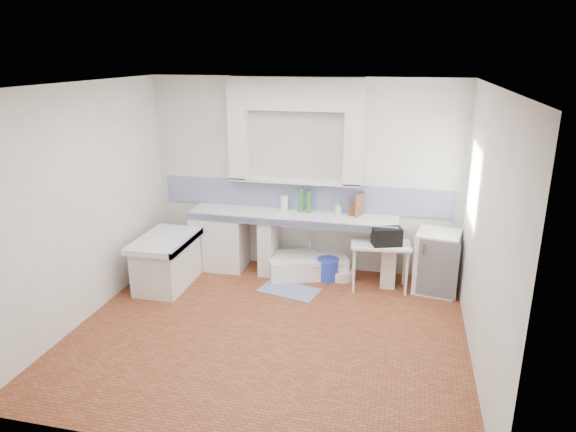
% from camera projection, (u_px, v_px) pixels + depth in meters
% --- Properties ---
extents(floor, '(4.50, 4.50, 0.00)m').
position_uv_depth(floor, '(269.00, 330.00, 6.05)').
color(floor, brown).
rests_on(floor, ground).
extents(ceiling, '(4.50, 4.50, 0.00)m').
position_uv_depth(ceiling, '(266.00, 85.00, 5.20)').
color(ceiling, white).
rests_on(ceiling, ground).
extents(wall_back, '(4.50, 0.00, 4.50)m').
position_uv_depth(wall_back, '(303.00, 176.00, 7.48)').
color(wall_back, white).
rests_on(wall_back, ground).
extents(wall_front, '(4.50, 0.00, 4.50)m').
position_uv_depth(wall_front, '(196.00, 298.00, 3.77)').
color(wall_front, white).
rests_on(wall_front, ground).
extents(wall_left, '(0.00, 4.50, 4.50)m').
position_uv_depth(wall_left, '(84.00, 204.00, 6.10)').
color(wall_left, white).
rests_on(wall_left, ground).
extents(wall_right, '(0.00, 4.50, 4.50)m').
position_uv_depth(wall_right, '(485.00, 232.00, 5.14)').
color(wall_right, white).
rests_on(wall_right, ground).
extents(alcove_mass, '(1.90, 0.25, 0.45)m').
position_uv_depth(alcove_mass, '(295.00, 94.00, 7.03)').
color(alcove_mass, white).
rests_on(alcove_mass, ground).
extents(window_frame, '(0.35, 0.86, 1.06)m').
position_uv_depth(window_frame, '(489.00, 185.00, 6.16)').
color(window_frame, '#3A2012').
rests_on(window_frame, ground).
extents(lace_valance, '(0.01, 0.84, 0.24)m').
position_uv_depth(lace_valance, '(480.00, 153.00, 6.07)').
color(lace_valance, white).
rests_on(lace_valance, ground).
extents(counter_slab, '(3.00, 0.60, 0.08)m').
position_uv_depth(counter_slab, '(292.00, 217.00, 7.39)').
color(counter_slab, white).
rests_on(counter_slab, ground).
extents(counter_lip, '(3.00, 0.04, 0.10)m').
position_uv_depth(counter_lip, '(288.00, 223.00, 7.13)').
color(counter_lip, navy).
rests_on(counter_lip, ground).
extents(counter_pier_left, '(0.20, 0.55, 0.82)m').
position_uv_depth(counter_pier_left, '(202.00, 239.00, 7.82)').
color(counter_pier_left, white).
rests_on(counter_pier_left, ground).
extents(counter_pier_mid, '(0.20, 0.55, 0.82)m').
position_uv_depth(counter_pier_mid, '(269.00, 244.00, 7.60)').
color(counter_pier_mid, white).
rests_on(counter_pier_mid, ground).
extents(counter_pier_right, '(0.20, 0.55, 0.82)m').
position_uv_depth(counter_pier_right, '(390.00, 254.00, 7.22)').
color(counter_pier_right, white).
rests_on(counter_pier_right, ground).
extents(peninsula_top, '(0.70, 1.10, 0.08)m').
position_uv_depth(peninsula_top, '(165.00, 240.00, 7.05)').
color(peninsula_top, white).
rests_on(peninsula_top, ground).
extents(peninsula_base, '(0.60, 1.00, 0.62)m').
position_uv_depth(peninsula_base, '(167.00, 264.00, 7.15)').
color(peninsula_base, white).
rests_on(peninsula_base, ground).
extents(peninsula_lip, '(0.04, 1.10, 0.10)m').
position_uv_depth(peninsula_lip, '(188.00, 242.00, 6.98)').
color(peninsula_lip, navy).
rests_on(peninsula_lip, ground).
extents(backsplash, '(4.27, 0.03, 0.40)m').
position_uv_depth(backsplash, '(303.00, 196.00, 7.56)').
color(backsplash, navy).
rests_on(backsplash, ground).
extents(stove, '(0.58, 0.57, 0.81)m').
position_uv_depth(stove, '(226.00, 242.00, 7.73)').
color(stove, white).
rests_on(stove, ground).
extents(sink, '(1.26, 0.97, 0.27)m').
position_uv_depth(sink, '(307.00, 266.00, 7.54)').
color(sink, white).
rests_on(sink, ground).
extents(side_table, '(0.84, 0.52, 0.04)m').
position_uv_depth(side_table, '(380.00, 266.00, 7.03)').
color(side_table, white).
rests_on(side_table, ground).
extents(fridge, '(0.63, 0.63, 0.84)m').
position_uv_depth(fridge, '(437.00, 262.00, 6.95)').
color(fridge, white).
rests_on(fridge, ground).
extents(bucket_red, '(0.36, 0.36, 0.28)m').
position_uv_depth(bucket_red, '(287.00, 262.00, 7.64)').
color(bucket_red, '#BC2E02').
rests_on(bucket_red, ground).
extents(bucket_orange, '(0.38, 0.38, 0.27)m').
position_uv_depth(bucket_orange, '(302.00, 269.00, 7.43)').
color(bucket_orange, '#CF4C30').
rests_on(bucket_orange, ground).
extents(bucket_blue, '(0.34, 0.34, 0.30)m').
position_uv_depth(bucket_blue, '(328.00, 269.00, 7.38)').
color(bucket_blue, blue).
rests_on(bucket_blue, ground).
extents(basin_white, '(0.42, 0.42, 0.13)m').
position_uv_depth(basin_white, '(342.00, 274.00, 7.41)').
color(basin_white, white).
rests_on(basin_white, ground).
extents(water_bottle_a, '(0.09, 0.09, 0.29)m').
position_uv_depth(water_bottle_a, '(299.00, 260.00, 7.73)').
color(water_bottle_a, silver).
rests_on(water_bottle_a, ground).
extents(water_bottle_b, '(0.11, 0.11, 0.32)m').
position_uv_depth(water_bottle_b, '(319.00, 262.00, 7.62)').
color(water_bottle_b, silver).
rests_on(water_bottle_b, ground).
extents(black_bag, '(0.43, 0.33, 0.24)m').
position_uv_depth(black_bag, '(387.00, 237.00, 6.84)').
color(black_bag, black).
rests_on(black_bag, side_table).
extents(green_bottle_a, '(0.09, 0.09, 0.33)m').
position_uv_depth(green_bottle_a, '(301.00, 201.00, 7.44)').
color(green_bottle_a, '#2B7F2E').
rests_on(green_bottle_a, counter_slab).
extents(green_bottle_b, '(0.09, 0.09, 0.32)m').
position_uv_depth(green_bottle_b, '(308.00, 202.00, 7.42)').
color(green_bottle_b, '#2B7F2E').
rests_on(green_bottle_b, counter_slab).
extents(knife_block, '(0.11, 0.10, 0.18)m').
position_uv_depth(knife_block, '(352.00, 209.00, 7.31)').
color(knife_block, brown).
rests_on(knife_block, counter_slab).
extents(cutting_board, '(0.11, 0.23, 0.32)m').
position_uv_depth(cutting_board, '(360.00, 205.00, 7.26)').
color(cutting_board, brown).
rests_on(cutting_board, counter_slab).
extents(paper_towel, '(0.14, 0.14, 0.22)m').
position_uv_depth(paper_towel, '(284.00, 203.00, 7.51)').
color(paper_towel, white).
rests_on(paper_towel, counter_slab).
extents(soap_bottle, '(0.11, 0.11, 0.18)m').
position_uv_depth(soap_bottle, '(338.00, 208.00, 7.35)').
color(soap_bottle, white).
rests_on(soap_bottle, counter_slab).
extents(rug, '(0.87, 0.62, 0.01)m').
position_uv_depth(rug, '(289.00, 290.00, 7.05)').
color(rug, '#303C8C').
rests_on(rug, ground).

